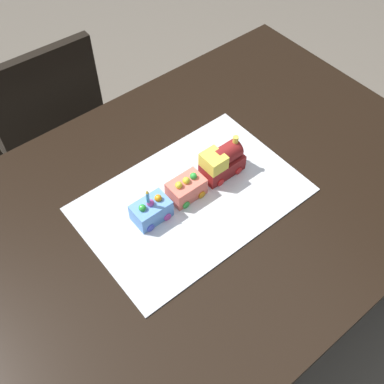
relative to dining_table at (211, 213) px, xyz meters
name	(u,v)px	position (x,y,z in m)	size (l,w,h in m)	color
ground_plane	(206,303)	(0.00, 0.00, -0.63)	(8.00, 8.00, 0.00)	#6B6054
dining_table	(211,213)	(0.00, 0.00, 0.00)	(1.40, 1.00, 0.74)	black
chair	(46,123)	(0.15, -0.83, -0.16)	(0.41, 0.41, 0.86)	black
cake_board	(192,199)	(0.06, -0.01, 0.11)	(0.60, 0.40, 0.00)	silver
cake_locomotive	(222,162)	(-0.06, -0.03, 0.16)	(0.14, 0.08, 0.12)	maroon
cake_car_flatbed_coral	(186,188)	(0.07, -0.03, 0.14)	(0.10, 0.08, 0.07)	#F27260
cake_car_gondola_sky_blue	(151,210)	(0.18, -0.03, 0.14)	(0.10, 0.08, 0.07)	#669EEA
birthday_candle	(148,196)	(0.19, -0.03, 0.21)	(0.01, 0.01, 0.05)	#4CA5E5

